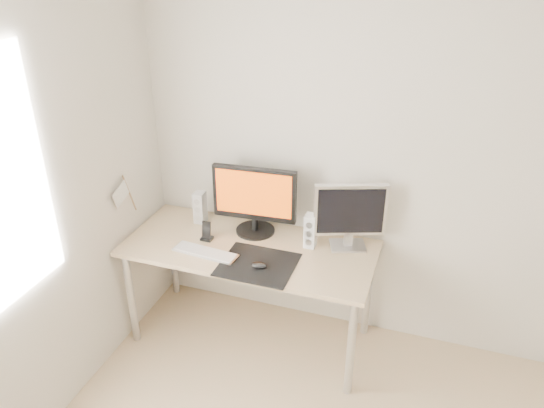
# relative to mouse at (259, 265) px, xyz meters

# --- Properties ---
(wall_back) EXTENTS (3.50, 0.00, 3.50)m
(wall_back) POSITION_rel_mouse_xyz_m (0.79, 0.58, 0.50)
(wall_back) COLOR silver
(wall_back) RESTS_ON ground
(mousepad) EXTENTS (0.45, 0.40, 0.00)m
(mousepad) POSITION_rel_mouse_xyz_m (-0.02, 0.03, -0.02)
(mousepad) COLOR black
(mousepad) RESTS_ON desk
(mouse) EXTENTS (0.10, 0.06, 0.04)m
(mouse) POSITION_rel_mouse_xyz_m (0.00, 0.00, 0.00)
(mouse) COLOR black
(mouse) RESTS_ON mousepad
(desk) EXTENTS (1.60, 0.70, 0.73)m
(desk) POSITION_rel_mouse_xyz_m (-0.14, 0.21, -0.10)
(desk) COLOR #D1B587
(desk) RESTS_ON ground
(main_monitor) EXTENTS (0.55, 0.28, 0.47)m
(main_monitor) POSITION_rel_mouse_xyz_m (-0.17, 0.39, 0.23)
(main_monitor) COLOR black
(main_monitor) RESTS_ON desk
(second_monitor) EXTENTS (0.44, 0.23, 0.43)m
(second_monitor) POSITION_rel_mouse_xyz_m (0.45, 0.41, 0.22)
(second_monitor) COLOR silver
(second_monitor) RESTS_ON desk
(speaker_left) EXTENTS (0.07, 0.09, 0.22)m
(speaker_left) POSITION_rel_mouse_xyz_m (-0.58, 0.40, 0.09)
(speaker_left) COLOR silver
(speaker_left) RESTS_ON desk
(speaker_right) EXTENTS (0.07, 0.09, 0.22)m
(speaker_right) POSITION_rel_mouse_xyz_m (0.22, 0.34, 0.09)
(speaker_right) COLOR white
(speaker_right) RESTS_ON desk
(keyboard) EXTENTS (0.43, 0.16, 0.02)m
(keyboard) POSITION_rel_mouse_xyz_m (-0.37, 0.04, -0.01)
(keyboard) COLOR #B8B8BA
(keyboard) RESTS_ON desk
(phone_dock) EXTENTS (0.07, 0.06, 0.13)m
(phone_dock) POSITION_rel_mouse_xyz_m (-0.44, 0.20, 0.02)
(phone_dock) COLOR black
(phone_dock) RESTS_ON desk
(pennant) EXTENTS (0.01, 0.23, 0.29)m
(pennant) POSITION_rel_mouse_xyz_m (-0.93, 0.07, 0.30)
(pennant) COLOR #A57F54
(pennant) RESTS_ON wall_left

